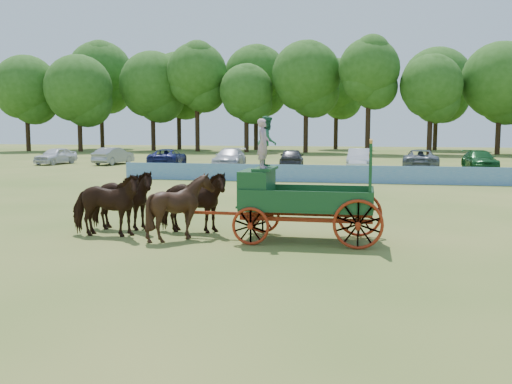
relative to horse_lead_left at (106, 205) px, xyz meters
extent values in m
plane|color=olive|center=(6.59, 0.24, -0.99)|extent=(160.00, 160.00, 0.00)
imported|color=#32180E|center=(0.00, 0.00, 0.00)|extent=(2.40, 1.21, 1.97)
imported|color=#32180E|center=(0.00, 1.10, 0.00)|extent=(2.38, 1.17, 1.97)
imported|color=#32180E|center=(2.40, 0.00, 0.00)|extent=(1.91, 1.73, 1.98)
imported|color=#32180E|center=(2.40, 1.10, 0.00)|extent=(2.38, 1.15, 1.97)
cube|color=#A52F10|center=(4.60, 0.55, -0.39)|extent=(0.12, 2.00, 0.12)
cube|color=#A52F10|center=(7.60, 0.55, -0.39)|extent=(0.12, 2.00, 0.12)
cube|color=#A52F10|center=(6.10, 0.00, -0.27)|extent=(3.80, 0.10, 0.12)
cube|color=#A52F10|center=(6.10, 1.10, -0.27)|extent=(3.80, 0.10, 0.12)
cube|color=#A52F10|center=(3.70, 0.55, -0.24)|extent=(2.80, 0.09, 0.09)
cube|color=#17461D|center=(6.10, 0.55, 0.01)|extent=(3.80, 1.80, 0.10)
cube|color=#17461D|center=(6.10, -0.33, 0.31)|extent=(3.80, 0.06, 0.55)
cube|color=#17461D|center=(6.10, 1.43, 0.31)|extent=(3.80, 0.06, 0.55)
cube|color=#17461D|center=(7.98, 0.55, 0.31)|extent=(0.06, 1.80, 0.55)
cube|color=#17461D|center=(4.60, 0.55, 0.56)|extent=(0.85, 1.70, 1.05)
cube|color=#17461D|center=(4.85, 0.55, 1.13)|extent=(0.55, 1.50, 0.08)
cube|color=#17461D|center=(4.22, 0.55, 0.36)|extent=(0.10, 1.60, 0.65)
cube|color=#17461D|center=(4.40, 0.55, 0.06)|extent=(0.55, 1.60, 0.06)
cube|color=#17461D|center=(7.90, -0.25, 0.96)|extent=(0.08, 0.08, 1.80)
cube|color=#17461D|center=(7.90, 1.35, 0.96)|extent=(0.08, 0.08, 1.80)
cube|color=#17461D|center=(7.90, 0.55, 1.56)|extent=(0.07, 1.75, 0.75)
cube|color=orange|center=(7.90, 0.55, 1.96)|extent=(0.08, 1.80, 0.09)
cube|color=orange|center=(7.86, 0.55, 1.56)|extent=(0.02, 1.30, 0.12)
torus|color=#A52F10|center=(4.60, -0.40, -0.44)|extent=(1.09, 0.09, 1.09)
torus|color=#A52F10|center=(4.60, 1.50, -0.44)|extent=(1.09, 0.09, 1.09)
torus|color=#A52F10|center=(7.60, -0.40, -0.29)|extent=(1.39, 0.09, 1.39)
torus|color=#A52F10|center=(7.60, 1.50, -0.29)|extent=(1.39, 0.09, 1.39)
imported|color=#C495A5|center=(4.85, 0.20, 1.89)|extent=(0.34, 0.52, 1.43)
imported|color=#225D39|center=(4.85, 0.90, 1.93)|extent=(0.57, 0.74, 1.52)
cube|color=#216BB5|center=(5.59, 18.24, -0.46)|extent=(26.00, 0.08, 1.05)
imported|color=silver|center=(-19.41, 30.24, -0.23)|extent=(2.33, 4.60, 1.50)
imported|color=gray|center=(-14.30, 31.05, -0.24)|extent=(2.18, 4.71, 1.50)
imported|color=navy|center=(-8.74, 29.69, -0.25)|extent=(2.96, 5.50, 1.47)
imported|color=silver|center=(-3.34, 29.56, -0.21)|extent=(2.43, 5.44, 1.55)
imported|color=#333338|center=(1.80, 29.62, -0.19)|extent=(2.30, 4.81, 1.59)
imported|color=silver|center=(7.19, 29.39, -0.17)|extent=(1.91, 5.00, 1.63)
imported|color=slate|center=(11.81, 29.59, -0.19)|extent=(3.01, 5.88, 1.59)
imported|color=#144C1E|center=(16.45, 31.20, -0.25)|extent=(2.34, 5.16, 1.47)
cylinder|color=#382314|center=(-37.41, 54.04, 1.35)|extent=(0.60, 0.60, 4.66)
sphere|color=#245015|center=(-37.41, 54.04, 7.60)|extent=(8.51, 8.51, 8.51)
cylinder|color=#382314|center=(-29.72, 53.97, 1.27)|extent=(0.60, 0.60, 4.50)
sphere|color=#245015|center=(-29.72, 53.97, 7.31)|extent=(8.84, 8.84, 8.84)
cylinder|color=#382314|center=(-21.31, 58.74, 1.48)|extent=(0.60, 0.60, 4.93)
sphere|color=#245015|center=(-21.31, 58.74, 8.10)|extent=(8.95, 8.95, 8.95)
cylinder|color=#382314|center=(-14.63, 57.64, 1.82)|extent=(0.60, 0.60, 5.62)
sphere|color=#245015|center=(-14.63, 57.64, 9.37)|extent=(8.02, 8.02, 8.02)
cylinder|color=#382314|center=(-7.66, 56.44, 1.15)|extent=(0.60, 0.60, 4.28)
sphere|color=#245015|center=(-7.66, 56.44, 6.89)|extent=(6.89, 6.89, 6.89)
cylinder|color=#382314|center=(-0.05, 57.07, 1.66)|extent=(0.60, 0.60, 5.30)
sphere|color=#245015|center=(-0.05, 57.07, 8.78)|extent=(8.76, 8.76, 8.76)
cylinder|color=#382314|center=(7.74, 54.65, 1.79)|extent=(0.60, 0.60, 5.56)
sphere|color=#245015|center=(7.74, 54.65, 9.25)|extent=(7.27, 7.27, 7.27)
cylinder|color=#382314|center=(14.96, 54.53, 1.22)|extent=(0.60, 0.60, 4.42)
sphere|color=#245015|center=(14.96, 54.53, 7.15)|extent=(7.27, 7.27, 7.27)
cylinder|color=#382314|center=(23.00, 56.49, 1.39)|extent=(0.60, 0.60, 4.75)
sphere|color=#245015|center=(23.00, 56.49, 7.77)|extent=(9.05, 9.05, 9.05)
cylinder|color=#382314|center=(-31.41, 63.83, 2.04)|extent=(0.60, 0.60, 6.05)
sphere|color=#245015|center=(-31.41, 63.83, 10.15)|extent=(9.53, 9.53, 9.53)
cylinder|color=#382314|center=(-19.21, 63.55, 1.62)|extent=(0.60, 0.60, 5.22)
sphere|color=#245015|center=(-19.21, 63.55, 8.62)|extent=(8.76, 8.76, 8.76)
cylinder|color=#382314|center=(-7.88, 63.95, 1.79)|extent=(0.60, 0.60, 5.56)
sphere|color=#245015|center=(-7.88, 63.95, 9.25)|extent=(9.05, 9.05, 9.05)
cylinder|color=#382314|center=(3.15, 68.32, 1.50)|extent=(0.60, 0.60, 4.97)
sphere|color=#245015|center=(3.15, 68.32, 8.18)|extent=(7.78, 7.78, 7.78)
cylinder|color=#382314|center=(17.04, 67.62, 1.57)|extent=(0.60, 0.60, 5.11)
sphere|color=#245015|center=(17.04, 67.62, 8.43)|extent=(9.71, 9.71, 9.71)
camera|label=1|loc=(7.82, -16.00, 2.39)|focal=40.00mm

